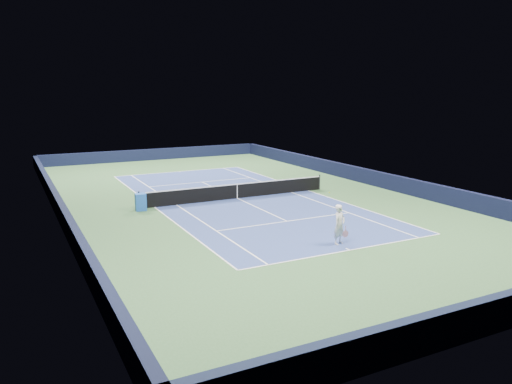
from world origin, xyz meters
name	(u,v)px	position (x,y,z in m)	size (l,w,h in m)	color
ground	(237,198)	(0.00, 0.00, 0.00)	(40.00, 40.00, 0.00)	#325830
wall_far	(154,154)	(0.00, 19.82, 0.55)	(22.00, 0.35, 1.10)	black
wall_right	(369,177)	(10.82, 0.00, 0.55)	(0.35, 40.00, 1.10)	black
wall_left	(59,208)	(-10.82, 0.00, 0.55)	(0.35, 40.00, 1.10)	black
court_surface	(237,198)	(0.00, 0.00, 0.00)	(10.97, 23.77, 0.01)	navy
baseline_far	(179,171)	(0.00, 11.88, 0.01)	(10.97, 0.08, 0.00)	white
baseline_near	(350,250)	(0.00, -11.88, 0.01)	(10.97, 0.08, 0.00)	white
sideline_doubles_right	(308,191)	(5.49, 0.00, 0.01)	(0.08, 23.77, 0.00)	white
sideline_doubles_left	(155,207)	(-5.49, 0.00, 0.01)	(0.08, 23.77, 0.00)	white
sideline_singles_right	(291,192)	(4.12, 0.00, 0.01)	(0.08, 23.77, 0.00)	white
sideline_singles_left	(176,205)	(-4.12, 0.00, 0.01)	(0.08, 23.77, 0.00)	white
service_line_far	(202,182)	(0.00, 6.40, 0.01)	(8.23, 0.08, 0.00)	white
service_line_near	(287,221)	(0.00, -6.40, 0.01)	(8.23, 0.08, 0.00)	white
center_service_line	(237,198)	(0.00, 0.00, 0.01)	(0.08, 12.80, 0.00)	white
center_mark_far	(180,172)	(0.00, 11.73, 0.01)	(0.08, 0.30, 0.00)	white
center_mark_near	(348,249)	(0.00, -11.73, 0.01)	(0.08, 0.30, 0.00)	white
tennis_net	(237,191)	(0.00, 0.00, 0.50)	(12.90, 0.10, 1.07)	black
sponsor_cube	(141,202)	(-6.40, -0.38, 0.50)	(0.67, 0.62, 1.00)	blue
tennis_player	(339,225)	(0.10, -10.92, 0.93)	(0.88, 1.36, 2.26)	silver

